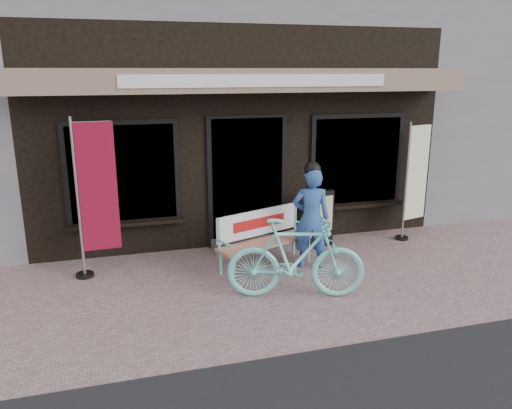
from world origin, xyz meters
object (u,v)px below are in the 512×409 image
object	(u,v)px
nobori_red	(95,196)
menu_stand	(320,218)
bench	(263,234)
bicycle	(296,258)
person	(311,216)
nobori_cream	(415,179)

from	to	relation	value
nobori_red	menu_stand	size ratio (longest dim) A/B	2.38
bench	bicycle	world-z (taller)	bicycle
bench	person	bearing A→B (deg)	-39.24
bench	nobori_cream	distance (m)	3.03
person	bicycle	distance (m)	1.13
bench	menu_stand	bearing A→B (deg)	4.95
nobori_cream	menu_stand	size ratio (longest dim) A/B	2.13
bench	nobori_red	distance (m)	2.49
bench	nobori_red	xyz separation A→B (m)	(-2.38, 0.31, 0.68)
person	nobori_red	world-z (taller)	nobori_red
nobori_cream	person	bearing A→B (deg)	-175.14
person	nobori_red	xyz separation A→B (m)	(-3.05, 0.54, 0.39)
bicycle	menu_stand	world-z (taller)	bicycle
menu_stand	nobori_cream	bearing A→B (deg)	-3.66
bicycle	menu_stand	bearing A→B (deg)	-15.63
nobori_red	nobori_cream	world-z (taller)	nobori_red
bench	person	world-z (taller)	person
bench	bicycle	bearing A→B (deg)	-105.96
bicycle	nobori_red	world-z (taller)	nobori_red
menu_stand	nobori_red	bearing A→B (deg)	-179.42
person	bicycle	world-z (taller)	person
nobori_cream	menu_stand	world-z (taller)	nobori_cream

